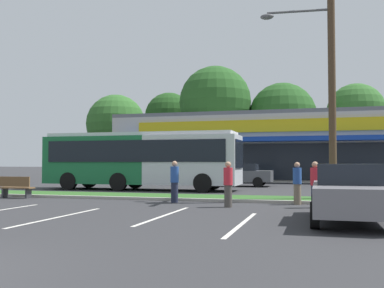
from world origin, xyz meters
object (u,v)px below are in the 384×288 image
bus_stop_bench (16,187)px  car_3 (361,175)px  car_2 (349,192)px  city_bus (141,159)px  pedestrian_by_pole (297,183)px  car_1 (240,175)px  pedestrian_near_bench (228,184)px  pedestrian_mid (175,182)px  pedestrian_far (315,185)px  utility_pole (328,59)px

bus_stop_bench → car_3: size_ratio=0.34×
car_3 → car_2: bearing=84.0°
city_bus → car_2: size_ratio=2.49×
pedestrian_by_pole → city_bus: bearing=-67.3°
car_1 → pedestrian_near_bench: size_ratio=2.60×
city_bus → pedestrian_mid: city_bus is taller
bus_stop_bench → pedestrian_near_bench: size_ratio=0.99×
car_2 → pedestrian_by_pole: (-1.54, 4.64, 0.01)m
pedestrian_mid → pedestrian_far: 5.36m
city_bus → pedestrian_mid: (4.30, -7.07, -0.94)m
car_2 → car_3: car_2 is taller
car_3 → pedestrian_by_pole: (-3.32, -12.14, 0.03)m
car_1 → pedestrian_mid: 12.36m
car_2 → bus_stop_bench: bearing=-107.6°
bus_stop_bench → utility_pole: bearing=-171.2°
pedestrian_far → car_2: bearing=85.5°
utility_pole → car_3: bearing=78.5°
car_2 → car_3: 16.88m
pedestrian_near_bench → car_3: bearing=86.1°
car_3 → pedestrian_far: bearing=78.6°
pedestrian_far → utility_pole: bearing=-119.6°
pedestrian_by_pole → car_2: bearing=77.4°
bus_stop_bench → city_bus: bearing=-114.5°
bus_stop_bench → pedestrian_mid: 7.45m
car_1 → pedestrian_near_bench: pedestrian_near_bench is taller
car_3 → utility_pole: bearing=78.5°
car_2 → car_3: bearing=174.0°
pedestrian_by_pole → pedestrian_far: 1.24m
city_bus → utility_pole: bearing=-25.2°
car_2 → pedestrian_far: 3.69m
car_2 → pedestrian_far: (-0.89, 3.59, 0.02)m
car_1 → car_2: (5.70, -16.51, 0.02)m
pedestrian_mid → pedestrian_by_pole: bearing=174.9°
car_2 → pedestrian_mid: size_ratio=2.79×
utility_pole → pedestrian_near_bench: size_ratio=6.78×
car_2 → pedestrian_by_pole: size_ratio=2.86×
city_bus → bus_stop_bench: 7.68m
car_2 → pedestrian_near_bench: 4.86m
utility_pole → pedestrian_by_pole: utility_pole is taller
utility_pole → pedestrian_near_bench: bearing=-135.6°
bus_stop_bench → car_3: 19.83m
utility_pole → pedestrian_mid: bearing=-159.1°
car_3 → bus_stop_bench: bearing=38.9°
city_bus → bus_stop_bench: bearing=-114.4°
pedestrian_near_bench → car_1: bearing=116.1°
car_3 → pedestrian_by_pole: pedestrian_by_pole is taller
bus_stop_bench → car_2: size_ratio=0.35×
pedestrian_near_bench → pedestrian_far: 3.02m
pedestrian_near_bench → utility_pole: bearing=62.6°
car_2 → pedestrian_far: size_ratio=2.83×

